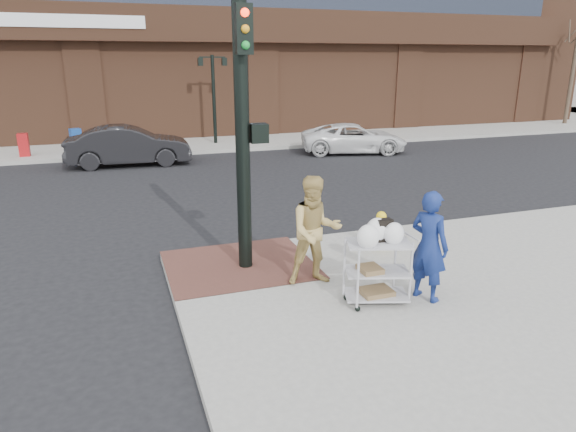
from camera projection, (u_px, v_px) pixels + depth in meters
name	position (u px, v px, depth m)	size (l,w,h in m)	color
ground	(283.00, 286.00, 9.40)	(220.00, 220.00, 0.00)	black
sidewalk_far	(303.00, 108.00, 42.20)	(65.00, 36.00, 0.15)	gray
brick_curb_ramp	(239.00, 264.00, 9.98)	(2.80, 2.40, 0.01)	#502D25
filler_block	(529.00, 8.00, 53.62)	(14.00, 20.00, 18.00)	slate
lamp_post	(214.00, 90.00, 23.71)	(1.32, 0.22, 4.00)	black
traffic_signal_pole	(244.00, 127.00, 9.12)	(0.61, 0.51, 5.00)	black
woman_blue	(429.00, 246.00, 8.33)	(0.68, 0.44, 1.85)	navy
pedestrian_tan	(315.00, 231.00, 8.91)	(0.95, 0.74, 1.95)	tan
sedan_dark	(129.00, 146.00, 19.80)	(1.63, 4.66, 1.54)	black
minivan_white	(354.00, 138.00, 22.50)	(2.12, 4.60, 1.28)	white
utility_cart	(377.00, 266.00, 8.28)	(1.13, 0.84, 1.40)	#ACABB1
fire_hydrant	(381.00, 230.00, 10.72)	(0.38, 0.27, 0.81)	yellow
newsbox_red	(24.00, 145.00, 20.94)	(0.39, 0.35, 0.93)	#A01214
newsbox_blue	(76.00, 140.00, 21.89)	(0.42, 0.38, 0.99)	#164192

